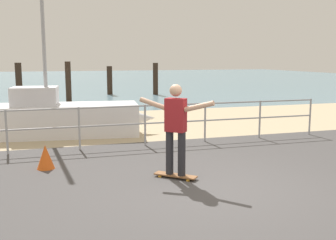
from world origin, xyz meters
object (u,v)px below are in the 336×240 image
(skateboarder, at_px, (176,124))
(traffic_cone, at_px, (46,157))
(skateboard, at_px, (176,175))
(sailboat, at_px, (64,118))

(skateboarder, xyz_separation_m, traffic_cone, (-2.26, 1.35, -0.77))
(skateboarder, bearing_deg, skateboard, 110.56)
(skateboard, xyz_separation_m, skateboarder, (0.00, -0.00, 0.95))
(sailboat, bearing_deg, skateboard, -70.05)
(sailboat, height_order, skateboard, sailboat)
(skateboard, height_order, skateboarder, skateboarder)
(skateboard, relative_size, skateboarder, 0.44)
(traffic_cone, bearing_deg, sailboat, 81.13)
(traffic_cone, bearing_deg, skateboarder, -30.77)
(sailboat, xyz_separation_m, skateboard, (1.73, -4.76, -0.46))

